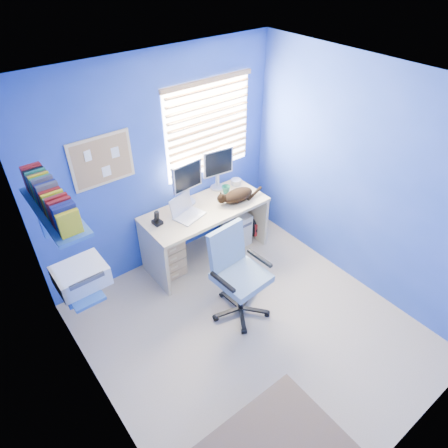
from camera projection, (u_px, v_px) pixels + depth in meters
floor at (251, 331)px, 4.19m from camera, size 3.00×3.20×0.00m
ceiling at (266, 94)px, 2.68m from camera, size 3.00×3.20×0.00m
wall_back at (161, 167)px, 4.44m from camera, size 3.00×0.01×2.50m
wall_front at (432, 369)px, 2.43m from camera, size 3.00×0.01×2.50m
wall_left at (91, 325)px, 2.70m from camera, size 0.01×3.20×2.50m
wall_right at (364, 183)px, 4.17m from camera, size 0.01×3.20×2.50m
desk at (206, 233)px, 4.92m from camera, size 1.51×0.65×0.74m
laptop at (189, 209)px, 4.49m from camera, size 0.39×0.34×0.22m
monitor_left at (187, 183)px, 4.62m from camera, size 0.41×0.15×0.54m
monitor_right at (217, 169)px, 4.89m from camera, size 0.41×0.17×0.54m
phone at (157, 218)px, 4.40m from camera, size 0.10×0.12×0.17m
mug at (226, 190)px, 4.93m from camera, size 0.10×0.09×0.10m
cd_spindle at (236, 182)px, 5.10m from camera, size 0.13×0.13×0.07m
cat at (238, 195)px, 4.78m from camera, size 0.45×0.30×0.15m
tower_pc at (236, 225)px, 5.29m from camera, size 0.20×0.44×0.45m
drawer_boxes at (168, 257)px, 4.71m from camera, size 0.35×0.28×0.54m
yellow_book at (238, 243)px, 5.16m from camera, size 0.03×0.17×0.24m
backpack at (255, 226)px, 5.38m from camera, size 0.30×0.25×0.31m
office_chair at (238, 284)px, 4.20m from camera, size 0.63×0.63×1.02m
window_blinds at (209, 128)px, 4.56m from camera, size 1.15×0.05×1.10m
corkboard at (102, 161)px, 3.93m from camera, size 0.64×0.02×0.52m
wall_shelves at (65, 240)px, 3.13m from camera, size 0.42×0.90×1.05m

